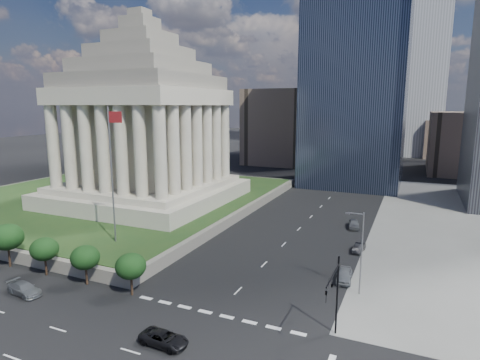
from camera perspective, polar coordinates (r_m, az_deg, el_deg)
The scene contains 15 objects.
ground at distance 124.44m, azimuth 14.97°, elevation -0.03°, with size 500.00×500.00×0.00m, color black.
plaza_terrace at distance 97.60m, azimuth -17.45°, elevation -2.45°, with size 66.00×70.00×1.80m, color #686559.
plaza_lawn at distance 97.40m, azimuth -17.48°, elevation -1.91°, with size 64.00×68.00×0.10m, color #1F3E19.
war_memorial at distance 86.75m, azimuth -13.53°, elevation 9.84°, with size 34.00×34.00×39.00m, color #A49A89, non-canonical shape.
flagpole at distance 61.11m, azimuth -17.71°, elevation 1.68°, with size 2.52×0.24×20.00m.
midrise_glass at distance 117.53m, azimuth 16.27°, elevation 14.02°, with size 26.00×26.00×60.00m, color black.
building_filler_ne at distance 152.16m, azimuth 29.01°, elevation 4.68°, with size 20.00×30.00×20.00m, color brown.
building_filler_nw at distance 158.87m, azimuth 6.15°, elevation 7.57°, with size 24.00×30.00×28.00m, color brown.
traffic_signal_ne at distance 39.05m, azimuth 13.24°, elevation -15.13°, with size 0.30×5.74×8.00m.
street_lamp_north at distance 49.15m, azimuth 16.73°, elevation -9.33°, with size 2.13×0.22×10.00m.
pickup_truck at distance 40.67m, azimuth -10.77°, elevation -21.28°, with size 4.78×2.20×1.33m, color black.
suv_grey at distance 55.19m, azimuth -28.34°, elevation -13.47°, with size 4.89×1.99×1.42m, color #575A5E.
parked_sedan_near at distance 54.02m, azimuth 14.60°, elevation -12.93°, with size 4.65×1.87×1.58m, color gray.
parked_sedan_mid at distance 64.49m, azimuth 16.53°, elevation -9.27°, with size 1.31×3.77×1.24m, color black.
parked_sedan_far at distance 76.24m, azimuth 15.89°, elevation -6.04°, with size 4.62×1.86×1.58m, color #53555A.
Camera 1 is at (18.47, -21.09, 21.96)m, focal length 30.00 mm.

